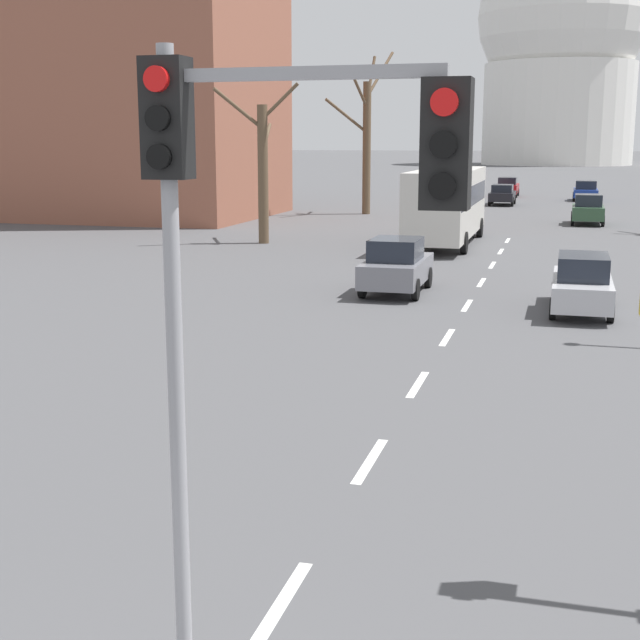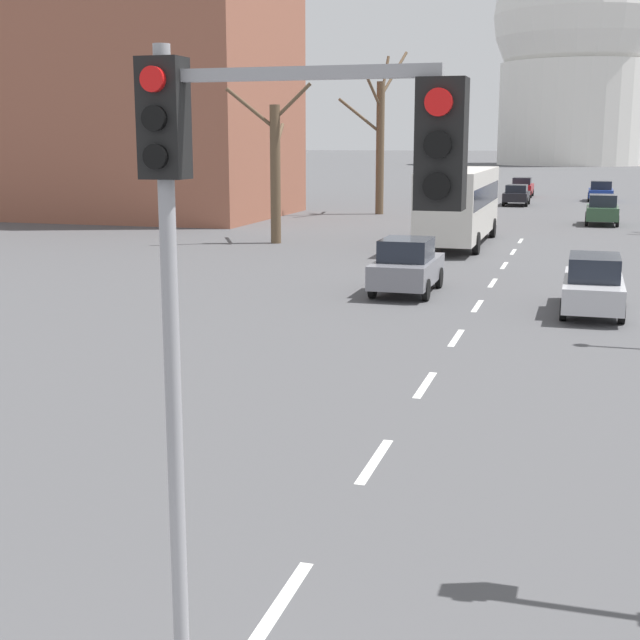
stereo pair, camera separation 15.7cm
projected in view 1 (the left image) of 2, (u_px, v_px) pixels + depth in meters
lane_stripe_0 at (280, 606)px, 9.39m from camera, size 0.16×2.00×0.01m
lane_stripe_1 at (370, 461)px, 13.64m from camera, size 0.16×2.00×0.01m
lane_stripe_2 at (418, 384)px, 17.89m from camera, size 0.16×2.00×0.01m
lane_stripe_3 at (447, 337)px, 22.14m from camera, size 0.16×2.00×0.01m
lane_stripe_4 at (467, 305)px, 26.39m from camera, size 0.16×2.00×0.01m
lane_stripe_5 at (481, 282)px, 30.64m from camera, size 0.16×2.00×0.01m
lane_stripe_6 at (492, 265)px, 34.89m from camera, size 0.16×2.00×0.01m
lane_stripe_7 at (501, 251)px, 39.14m from camera, size 0.16×2.00×0.01m
lane_stripe_8 at (508, 240)px, 43.39m from camera, size 0.16×2.00×0.01m
traffic_signal_centre_tall at (258, 215)px, 7.07m from camera, size 2.60×0.34×5.57m
sedan_near_left at (588, 209)px, 51.43m from camera, size 1.83×3.81×1.74m
sedan_near_right at (396, 266)px, 28.41m from camera, size 1.85×4.10×1.77m
sedan_mid_centre at (508, 187)px, 76.56m from camera, size 1.83×4.44×1.66m
sedan_far_left at (582, 284)px, 25.24m from camera, size 1.69×4.52×1.66m
sedan_far_right at (586, 191)px, 71.43m from camera, size 1.94×4.08×1.61m
sedan_distant_centre at (502, 194)px, 66.70m from camera, size 1.84×4.28×1.54m
city_bus at (447, 201)px, 41.24m from camera, size 2.66×10.80×3.48m
bare_tree_left_near at (366, 139)px, 57.95m from camera, size 3.53×5.42×10.58m
bare_tree_left_far at (263, 167)px, 41.62m from camera, size 3.64×4.13×7.41m
capitol_dome at (561, 48)px, 171.20m from camera, size 32.10×32.10×45.34m
apartment_block_left at (121, 32)px, 55.51m from camera, size 18.00×14.00×22.77m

